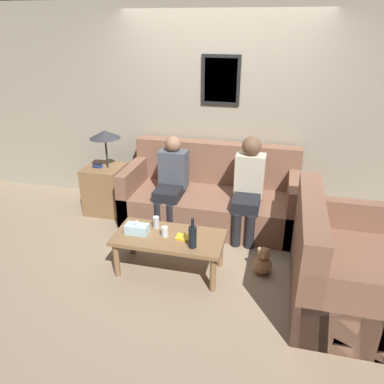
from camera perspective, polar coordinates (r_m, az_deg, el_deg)
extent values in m
plane|color=gray|center=(4.43, 1.43, -7.59)|extent=(16.00, 16.00, 0.00)
cube|color=#9E937F|center=(4.90, 4.34, 12.05)|extent=(9.00, 0.06, 2.60)
cube|color=black|center=(4.79, 4.41, 16.63)|extent=(0.48, 0.02, 0.60)
cube|color=beige|center=(4.78, 4.39, 16.61)|extent=(0.40, 0.01, 0.52)
cube|color=brown|center=(4.75, 2.77, -2.38)|extent=(2.13, 0.94, 0.41)
cube|color=brown|center=(4.90, 3.75, 4.51)|extent=(2.13, 0.20, 0.55)
cube|color=brown|center=(4.95, -8.55, 0.44)|extent=(0.14, 0.94, 0.71)
cube|color=brown|center=(4.62, 15.00, -1.99)|extent=(0.14, 0.94, 0.71)
cube|color=brown|center=(3.78, 22.30, -12.29)|extent=(0.94, 1.43, 0.41)
cube|color=brown|center=(3.47, 17.50, -5.51)|extent=(0.20, 1.43, 0.55)
cube|color=brown|center=(3.19, 24.11, -16.92)|extent=(0.94, 0.14, 0.71)
cube|color=brown|center=(4.24, 21.63, -5.51)|extent=(0.94, 0.14, 0.71)
cube|color=olive|center=(3.76, -3.53, -6.94)|extent=(1.10, 0.53, 0.04)
cylinder|color=olive|center=(3.87, -11.44, -10.07)|extent=(0.06, 0.06, 0.37)
cylinder|color=olive|center=(3.61, 3.20, -12.39)|extent=(0.06, 0.06, 0.37)
cylinder|color=olive|center=(4.18, -9.10, -7.01)|extent=(0.06, 0.06, 0.37)
cylinder|color=olive|center=(3.94, 4.35, -8.87)|extent=(0.06, 0.06, 0.37)
cube|color=olive|center=(5.12, -12.97, 0.44)|extent=(0.49, 0.49, 0.63)
cylinder|color=#262628|center=(4.91, -12.90, 5.92)|extent=(0.02, 0.02, 0.41)
cone|color=#2D2D33|center=(4.85, -13.16, 8.55)|extent=(0.39, 0.39, 0.10)
cube|color=navy|center=(5.02, -14.19, 3.79)|extent=(0.13, 0.08, 0.02)
cube|color=navy|center=(5.01, -14.21, 3.99)|extent=(0.11, 0.09, 0.02)
cube|color=black|center=(5.00, -14.24, 4.24)|extent=(0.10, 0.08, 0.03)
cylinder|color=black|center=(3.51, 0.08, -6.90)|extent=(0.08, 0.08, 0.21)
cylinder|color=black|center=(3.44, 0.08, -4.73)|extent=(0.03, 0.03, 0.09)
cylinder|color=silver|center=(3.72, -4.18, -6.03)|extent=(0.07, 0.07, 0.10)
cube|color=gold|center=(3.70, -1.32, -6.90)|extent=(0.15, 0.12, 0.02)
cylinder|color=#BCBCC1|center=(3.87, -5.48, -4.61)|extent=(0.07, 0.07, 0.12)
cube|color=silver|center=(3.80, -8.39, -5.60)|extent=(0.23, 0.12, 0.10)
sphere|color=white|center=(3.76, -8.45, -4.68)|extent=(0.05, 0.05, 0.05)
cube|color=black|center=(4.55, -3.50, -0.13)|extent=(0.31, 0.42, 0.14)
cylinder|color=black|center=(4.51, -5.13, -4.04)|extent=(0.11, 0.11, 0.41)
cylinder|color=black|center=(4.47, -3.27, -4.28)|extent=(0.11, 0.11, 0.41)
cube|color=#474C56|center=(4.65, -2.81, 3.54)|extent=(0.34, 0.22, 0.47)
sphere|color=#8C664C|center=(4.54, -2.90, 7.34)|extent=(0.19, 0.19, 0.19)
cube|color=black|center=(4.36, 8.28, -1.52)|extent=(0.31, 0.44, 0.14)
cylinder|color=black|center=(4.29, 6.73, -5.73)|extent=(0.11, 0.11, 0.41)
cylinder|color=black|center=(4.28, 8.77, -5.95)|extent=(0.11, 0.11, 0.41)
cube|color=beige|center=(4.46, 8.79, 2.60)|extent=(0.34, 0.22, 0.50)
sphere|color=brown|center=(4.35, 9.09, 6.91)|extent=(0.22, 0.22, 0.22)
sphere|color=#A87A51|center=(3.95, 10.68, -10.85)|extent=(0.19, 0.19, 0.19)
sphere|color=#A87A51|center=(3.87, 10.84, -9.16)|extent=(0.12, 0.12, 0.12)
sphere|color=#A87A51|center=(3.84, 10.24, -8.55)|extent=(0.04, 0.04, 0.04)
sphere|color=#A87A51|center=(3.84, 11.55, -8.69)|extent=(0.04, 0.04, 0.04)
sphere|color=tan|center=(3.83, 10.78, -9.65)|extent=(0.05, 0.05, 0.05)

